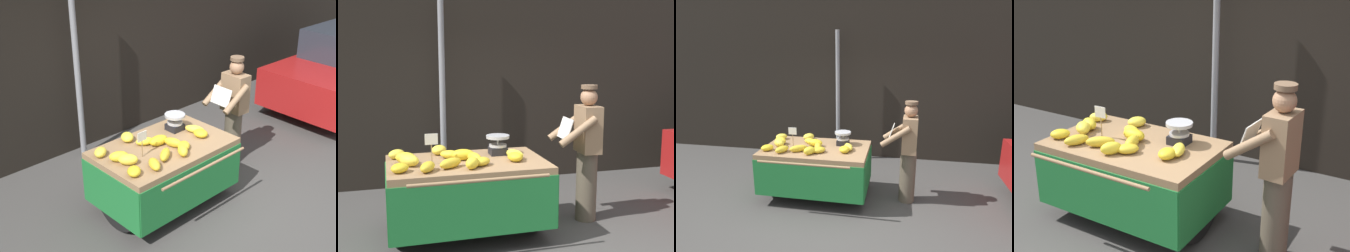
% 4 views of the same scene
% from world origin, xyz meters
% --- Properties ---
extents(ground_plane, '(60.00, 60.00, 0.00)m').
position_xyz_m(ground_plane, '(0.00, 0.00, 0.00)').
color(ground_plane, '#423F3D').
extents(back_wall, '(16.00, 0.24, 4.09)m').
position_xyz_m(back_wall, '(0.00, 2.82, 2.04)').
color(back_wall, black).
rests_on(back_wall, ground).
extents(street_pole, '(0.09, 0.09, 2.93)m').
position_xyz_m(street_pole, '(-0.60, 2.43, 1.46)').
color(street_pole, gray).
rests_on(street_pole, ground).
extents(banana_cart, '(1.79, 1.32, 0.89)m').
position_xyz_m(banana_cart, '(-0.59, 0.57, 0.66)').
color(banana_cart, '#93704C').
rests_on(banana_cart, ground).
extents(weighing_scale, '(0.28, 0.28, 0.24)m').
position_xyz_m(weighing_scale, '(-0.17, 0.79, 1.01)').
color(weighing_scale, black).
rests_on(weighing_scale, banana_cart).
extents(price_sign, '(0.14, 0.01, 0.34)m').
position_xyz_m(price_sign, '(-0.98, 0.52, 1.14)').
color(price_sign, '#997A51').
rests_on(price_sign, banana_cart).
extents(banana_bunch_0, '(0.19, 0.22, 0.10)m').
position_xyz_m(banana_bunch_0, '(-0.07, 0.41, 0.94)').
color(banana_bunch_0, gold).
rests_on(banana_bunch_0, banana_cart).
extents(banana_bunch_1, '(0.28, 0.23, 0.09)m').
position_xyz_m(banana_bunch_1, '(-0.75, 0.75, 0.94)').
color(banana_bunch_1, yellow).
rests_on(banana_bunch_1, banana_cart).
extents(banana_bunch_2, '(0.23, 0.29, 0.11)m').
position_xyz_m(banana_bunch_2, '(-1.06, 0.22, 0.94)').
color(banana_bunch_2, gold).
rests_on(banana_bunch_2, banana_cart).
extents(banana_bunch_3, '(0.26, 0.26, 0.10)m').
position_xyz_m(banana_bunch_3, '(-1.33, 0.26, 0.94)').
color(banana_bunch_3, gold).
rests_on(banana_bunch_3, banana_cart).
extents(banana_bunch_4, '(0.18, 0.28, 0.12)m').
position_xyz_m(banana_bunch_4, '(-0.52, 0.46, 0.95)').
color(banana_bunch_4, gold).
rests_on(banana_bunch_4, banana_cart).
extents(banana_bunch_5, '(0.25, 0.27, 0.11)m').
position_xyz_m(banana_bunch_5, '(-0.85, 0.98, 0.95)').
color(banana_bunch_5, yellow).
rests_on(banana_bunch_5, banana_cart).
extents(banana_bunch_6, '(0.22, 0.25, 0.13)m').
position_xyz_m(banana_bunch_6, '(-0.59, 0.21, 0.95)').
color(banana_bunch_6, yellow).
rests_on(banana_bunch_6, banana_cart).
extents(banana_bunch_7, '(0.22, 0.30, 0.10)m').
position_xyz_m(banana_bunch_7, '(-0.03, 0.55, 0.94)').
color(banana_bunch_7, yellow).
rests_on(banana_bunch_7, banana_cart).
extents(banana_bunch_8, '(0.25, 0.24, 0.11)m').
position_xyz_m(banana_bunch_8, '(-1.35, 0.89, 0.95)').
color(banana_bunch_8, yellow).
rests_on(banana_bunch_8, banana_cart).
extents(banana_bunch_9, '(0.28, 0.17, 0.13)m').
position_xyz_m(banana_bunch_9, '(-0.63, 0.62, 0.96)').
color(banana_bunch_9, gold).
rests_on(banana_bunch_9, banana_cart).
extents(banana_bunch_10, '(0.31, 0.27, 0.11)m').
position_xyz_m(banana_bunch_10, '(-0.81, 0.30, 0.95)').
color(banana_bunch_10, gold).
rests_on(banana_bunch_10, banana_cart).
extents(banana_bunch_11, '(0.28, 0.24, 0.13)m').
position_xyz_m(banana_bunch_11, '(-1.26, 0.64, 0.95)').
color(banana_bunch_11, yellow).
rests_on(banana_bunch_11, banana_cart).
extents(banana_bunch_12, '(0.27, 0.26, 0.09)m').
position_xyz_m(banana_bunch_12, '(-0.47, 0.32, 0.94)').
color(banana_bunch_12, gold).
rests_on(banana_bunch_12, banana_cart).
extents(banana_bunch_13, '(0.28, 0.28, 0.13)m').
position_xyz_m(banana_bunch_13, '(-1.23, 0.50, 0.96)').
color(banana_bunch_13, yellow).
rests_on(banana_bunch_13, banana_cart).
extents(vendor_person, '(0.59, 0.53, 1.71)m').
position_xyz_m(vendor_person, '(0.94, 0.67, 0.87)').
color(vendor_person, brown).
rests_on(vendor_person, ground).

